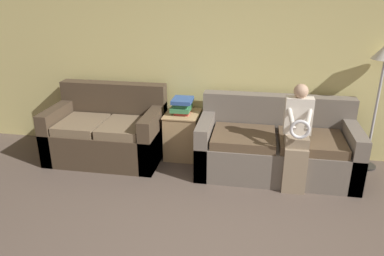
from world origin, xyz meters
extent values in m
cube|color=#DBCC7F|center=(0.00, 2.72, 1.27)|extent=(7.53, 0.06, 2.55)
cube|color=#70665B|center=(0.55, 2.13, 0.22)|extent=(1.92, 0.94, 0.43)
cube|color=#70665B|center=(0.55, 2.50, 0.67)|extent=(1.92, 0.20, 0.48)
cube|color=#70665B|center=(-0.33, 2.13, 0.34)|extent=(0.16, 0.94, 0.67)
cube|color=#70665B|center=(1.43, 2.13, 0.34)|extent=(0.16, 0.94, 0.67)
cube|color=brown|center=(0.15, 2.03, 0.49)|extent=(0.75, 0.70, 0.11)
cube|color=brown|center=(0.95, 2.03, 0.49)|extent=(0.75, 0.70, 0.11)
cube|color=#473828|center=(-1.69, 2.16, 0.22)|extent=(1.48, 0.92, 0.45)
cube|color=#473828|center=(-1.69, 2.52, 0.71)|extent=(1.48, 0.20, 0.52)
cube|color=#473828|center=(-2.35, 2.16, 0.35)|extent=(0.16, 0.92, 0.71)
cube|color=#473828|center=(-1.03, 2.16, 0.35)|extent=(0.16, 0.92, 0.71)
cube|color=#7A664C|center=(-1.98, 2.06, 0.50)|extent=(0.55, 0.68, 0.11)
cube|color=#7A664C|center=(-1.40, 2.06, 0.50)|extent=(0.55, 0.68, 0.11)
cube|color=gray|center=(0.75, 1.66, 0.27)|extent=(0.26, 0.10, 0.54)
cube|color=gray|center=(0.75, 1.80, 0.60)|extent=(0.26, 0.28, 0.11)
cube|color=silver|center=(0.75, 1.87, 0.86)|extent=(0.30, 0.14, 0.42)
sphere|color=tan|center=(0.75, 1.87, 1.14)|extent=(0.16, 0.16, 0.16)
torus|color=silver|center=(0.75, 1.60, 0.80)|extent=(0.22, 0.04, 0.22)
cylinder|color=silver|center=(0.65, 1.74, 0.89)|extent=(0.12, 0.31, 0.23)
cylinder|color=silver|center=(0.84, 1.74, 0.89)|extent=(0.12, 0.31, 0.23)
cube|color=tan|center=(-0.69, 2.41, 0.31)|extent=(0.44, 0.51, 0.62)
cube|color=tan|center=(-0.69, 2.41, 0.61)|extent=(0.46, 0.53, 0.02)
cube|color=#BC3833|center=(-0.69, 2.41, 0.64)|extent=(0.19, 0.24, 0.04)
cube|color=#3D8451|center=(-0.70, 2.41, 0.69)|extent=(0.25, 0.31, 0.06)
cube|color=#3D8451|center=(-0.70, 2.41, 0.75)|extent=(0.19, 0.25, 0.06)
cube|color=#33569E|center=(-0.68, 2.40, 0.80)|extent=(0.26, 0.31, 0.05)
cylinder|color=#2D2B28|center=(1.74, 2.48, 0.01)|extent=(0.26, 0.26, 0.02)
cylinder|color=#B7B7BC|center=(1.74, 2.48, 0.72)|extent=(0.03, 0.03, 1.39)
camera|label=1|loc=(0.26, -2.23, 2.26)|focal=35.00mm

